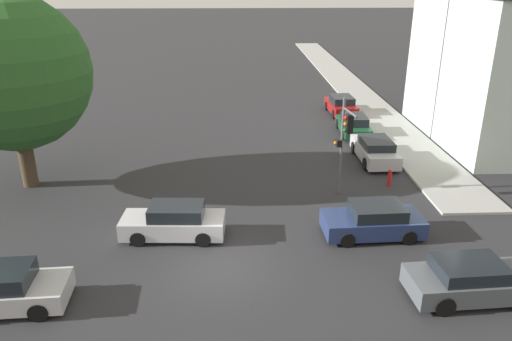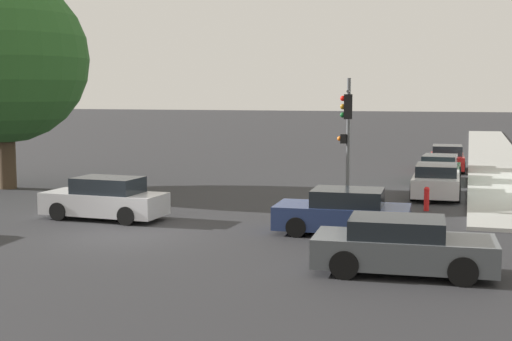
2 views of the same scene
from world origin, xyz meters
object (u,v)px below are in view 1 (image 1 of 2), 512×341
Objects in this scene: street_tree at (11,73)px; crossing_car_0 at (174,222)px; crossing_car_1 at (471,280)px; crossing_car_2 at (4,289)px; parked_car_0 at (375,150)px; traffic_signal at (344,135)px; crossing_car_3 at (373,221)px; fire_hydrant at (390,177)px; parked_car_1 at (354,125)px; parked_car_2 at (341,105)px.

street_tree is 11.50m from crossing_car_0.
crossing_car_1 is 15.93m from crossing_car_2.
parked_car_0 is at bearing 85.83° from crossing_car_1.
crossing_car_0 is 0.98× the size of crossing_car_1.
traffic_signal reaches higher than crossing_car_3.
fire_hydrant is at bearing -164.29° from traffic_signal.
parked_car_0 is 1.06× the size of parked_car_1.
street_tree reaches higher than crossing_car_0.
crossing_car_3 reaches higher than parked_car_0.
crossing_car_2 is 0.95× the size of parked_car_1.
crossing_car_2 is 24.81m from parked_car_1.
parked_car_0 reaches higher than crossing_car_1.
street_tree is 2.18× the size of crossing_car_1.
traffic_signal is 16.27m from parked_car_2.
parked_car_2 is at bearing 85.96° from crossing_car_1.
traffic_signal reaches higher than crossing_car_1.
crossing_car_3 is 0.92× the size of parked_car_0.
traffic_signal is 9.17m from crossing_car_0.
crossing_car_0 reaches higher than crossing_car_1.
parked_car_0 reaches higher than parked_car_1.
crossing_car_0 is 11.94m from fire_hydrant.
street_tree reaches higher than parked_car_0.
parked_car_2 reaches higher than crossing_car_3.
parked_car_2 is at bearing 88.76° from fire_hydrant.
street_tree is at bearing -32.85° from crossing_car_0.
parked_car_0 is at bearing -177.19° from parked_car_1.
parked_car_1 is at bearing 23.39° from street_tree.
crossing_car_1 reaches higher than fire_hydrant.
crossing_car_0 is 14.11m from parked_car_0.
crossing_car_2 is at bearing 24.80° from traffic_signal.
fire_hydrant is (2.27, 5.28, -0.19)m from crossing_car_3.
crossing_car_3 is 14.66m from parked_car_1.
crossing_car_1 is at bearing 176.93° from parked_car_2.
crossing_car_2 is 0.97× the size of parked_car_2.
street_tree is at bearing 103.20° from crossing_car_2.
parked_car_2 is (0.35, 24.30, 0.02)m from crossing_car_1.
street_tree is 1.97× the size of traffic_signal.
traffic_signal reaches higher than crossing_car_2.
crossing_car_2 is 4.53× the size of fire_hydrant.
traffic_signal is 1.16× the size of parked_car_2.
parked_car_2 is (2.59, 19.77, 0.02)m from crossing_car_3.
crossing_car_0 is at bearing 148.16° from parked_car_2.
traffic_signal is 1.20× the size of crossing_car_2.
crossing_car_0 is at bearing 38.55° from crossing_car_2.
parked_car_0 reaches higher than fire_hydrant.
parked_car_1 is (-0.07, 5.42, -0.05)m from parked_car_0.
crossing_car_3 is 0.98× the size of parked_car_1.
fire_hydrant is (19.11, -0.86, -5.50)m from street_tree.
street_tree is 12.24m from crossing_car_2.
crossing_car_2 is 29.17m from parked_car_2.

